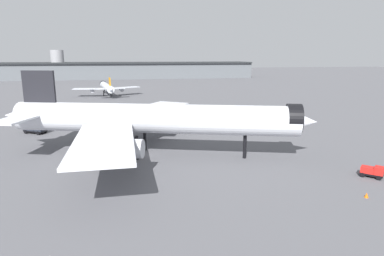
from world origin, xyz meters
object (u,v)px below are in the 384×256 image
Objects in this scene: airliner_near_gate at (152,119)px; baggage_tug_wing at (373,171)px; traffic_cone_near_nose at (176,119)px; traffic_cone_wingtip at (366,195)px; service_truck_front at (35,127)px; airliner_far_taxiway at (107,87)px.

airliner_near_gate is 16.67× the size of baggage_tug_wing.
baggage_tug_wing is (31.98, -19.24, -5.96)m from airliner_near_gate.
airliner_near_gate is at bearing -107.20° from traffic_cone_near_nose.
traffic_cone_wingtip is (15.32, -58.97, -0.01)m from traffic_cone_near_nose.
traffic_cone_near_nose reaches higher than traffic_cone_wingtip.
service_truck_front is 8.87× the size of traffic_cone_wingtip.
baggage_tug_wing is 5.07× the size of traffic_cone_near_nose.
baggage_tug_wing is at bearing -168.70° from airliner_far_taxiway.
airliner_near_gate is 84.59× the size of traffic_cone_near_nose.
baggage_tug_wing is at bearing -11.94° from airliner_near_gate.
traffic_cone_near_nose is (10.39, 33.54, -6.59)m from airliner_near_gate.
service_truck_front is 8.62× the size of traffic_cone_near_nose.
traffic_cone_near_nose is at bearing 160.47° from baggage_tug_wing.
traffic_cone_wingtip is at bearing -87.20° from baggage_tug_wing.
airliner_near_gate is 87.05× the size of traffic_cone_wingtip.
airliner_far_taxiway is at bearing 106.31° from traffic_cone_wingtip.
traffic_cone_near_nose is (36.43, 9.41, -1.25)m from service_truck_front.
baggage_tug_wing is 5.22× the size of traffic_cone_wingtip.
traffic_cone_near_nose is at bearing 104.56° from traffic_cone_wingtip.
airliner_near_gate is at bearing 135.31° from traffic_cone_wingtip.
airliner_near_gate reaches higher than baggage_tug_wing.
airliner_far_taxiway reaches higher than service_truck_front.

